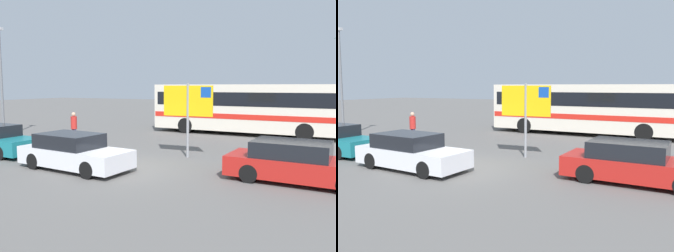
{
  "view_description": "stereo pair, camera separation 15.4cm",
  "coord_description": "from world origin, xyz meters",
  "views": [
    {
      "loc": [
        7.59,
        -10.88,
        3.08
      ],
      "look_at": [
        0.44,
        3.11,
        1.3
      ],
      "focal_mm": 37.84,
      "sensor_mm": 36.0,
      "label": 1
    },
    {
      "loc": [
        7.72,
        -10.81,
        3.08
      ],
      "look_at": [
        0.44,
        3.11,
        1.3
      ],
      "focal_mm": 37.84,
      "sensor_mm": 36.0,
      "label": 2
    }
  ],
  "objects": [
    {
      "name": "car_red",
      "position": [
        6.22,
        0.88,
        0.64
      ],
      "size": [
        4.61,
        1.94,
        1.32
      ],
      "rotation": [
        0.0,
        0.0,
        -0.04
      ],
      "color": "red",
      "rests_on": "ground"
    },
    {
      "name": "lamp_post_left_side",
      "position": [
        -10.9,
        3.49,
        3.56
      ],
      "size": [
        0.56,
        0.2,
        6.48
      ],
      "color": "slate",
      "rests_on": "ground"
    },
    {
      "name": "pedestrian_crossing_lot",
      "position": [
        -5.24,
        3.33,
        1.01
      ],
      "size": [
        0.32,
        0.32,
        1.71
      ],
      "rotation": [
        0.0,
        0.0,
        1.25
      ],
      "color": "#1E2347",
      "rests_on": "ground"
    },
    {
      "name": "bus_rear_coach",
      "position": [
        1.3,
        15.4,
        1.78
      ],
      "size": [
        11.85,
        2.67,
        3.17
      ],
      "color": "white",
      "rests_on": "ground"
    },
    {
      "name": "car_white",
      "position": [
        -1.41,
        -0.96,
        0.64
      ],
      "size": [
        4.49,
        2.03,
        1.32
      ],
      "rotation": [
        0.0,
        0.0,
        -0.07
      ],
      "color": "silver",
      "rests_on": "ground"
    },
    {
      "name": "ground",
      "position": [
        0.0,
        0.0,
        0.0
      ],
      "size": [
        120.0,
        120.0,
        0.0
      ],
      "primitive_type": "plane",
      "color": "#605E5B"
    },
    {
      "name": "ferry_sign",
      "position": [
        1.53,
        2.95,
        2.33
      ],
      "size": [
        2.2,
        0.24,
        3.2
      ],
      "rotation": [
        0.0,
        0.0,
        0.08
      ],
      "color": "gray",
      "rests_on": "ground"
    },
    {
      "name": "bus_front_coach",
      "position": [
        1.8,
        11.38,
        1.78
      ],
      "size": [
        11.85,
        2.67,
        3.17
      ],
      "color": "silver",
      "rests_on": "ground"
    }
  ]
}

